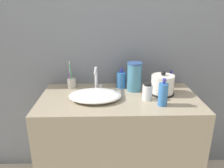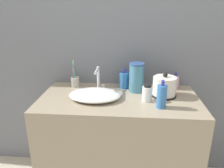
# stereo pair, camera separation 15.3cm
# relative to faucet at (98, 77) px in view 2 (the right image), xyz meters

# --- Properties ---
(wall_back) EXTENTS (6.00, 0.04, 2.60)m
(wall_back) POSITION_rel_faucet_xyz_m (0.16, 0.18, 0.39)
(wall_back) COLOR slate
(wall_back) RESTS_ON ground_plane
(vanity_counter) EXTENTS (1.14, 0.58, 0.81)m
(vanity_counter) POSITION_rel_faucet_xyz_m (0.16, -0.13, -0.51)
(vanity_counter) COLOR gray
(vanity_counter) RESTS_ON ground_plane
(sink_basin) EXTENTS (0.37, 0.27, 0.05)m
(sink_basin) POSITION_rel_faucet_xyz_m (-0.00, -0.16, -0.08)
(sink_basin) COLOR white
(sink_basin) RESTS_ON vanity_counter
(faucet) EXTENTS (0.06, 0.17, 0.18)m
(faucet) POSITION_rel_faucet_xyz_m (0.00, 0.00, 0.00)
(faucet) COLOR silver
(faucet) RESTS_ON vanity_counter
(electric_kettle) EXTENTS (0.18, 0.18, 0.18)m
(electric_kettle) POSITION_rel_faucet_xyz_m (0.49, -0.07, -0.04)
(electric_kettle) COLOR black
(electric_kettle) RESTS_ON vanity_counter
(toothbrush_cup) EXTENTS (0.07, 0.07, 0.21)m
(toothbrush_cup) POSITION_rel_faucet_xyz_m (-0.20, 0.07, -0.06)
(toothbrush_cup) COLOR #B7B2A8
(toothbrush_cup) RESTS_ON vanity_counter
(lotion_bottle) EXTENTS (0.06, 0.06, 0.19)m
(lotion_bottle) POSITION_rel_faucet_xyz_m (0.44, -0.27, -0.03)
(lotion_bottle) COLOR #3370B7
(lotion_bottle) RESTS_ON vanity_counter
(shampoo_bottle) EXTENTS (0.06, 0.06, 0.14)m
(shampoo_bottle) POSITION_rel_faucet_xyz_m (0.59, 0.09, -0.05)
(shampoo_bottle) COLOR #EAA8C6
(shampoo_bottle) RESTS_ON vanity_counter
(mouthwash_bottle) EXTENTS (0.07, 0.07, 0.12)m
(mouthwash_bottle) POSITION_rel_faucet_xyz_m (0.36, -0.17, -0.05)
(mouthwash_bottle) COLOR white
(mouthwash_bottle) RESTS_ON vanity_counter
(hand_cream_bottle) EXTENTS (0.07, 0.07, 0.17)m
(hand_cream_bottle) POSITION_rel_faucet_xyz_m (0.19, 0.07, -0.04)
(hand_cream_bottle) COLOR #3370B7
(hand_cream_bottle) RESTS_ON vanity_counter
(water_pitcher) EXTENTS (0.11, 0.11, 0.22)m
(water_pitcher) POSITION_rel_faucet_xyz_m (0.29, 0.00, 0.00)
(water_pitcher) COLOR teal
(water_pitcher) RESTS_ON vanity_counter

